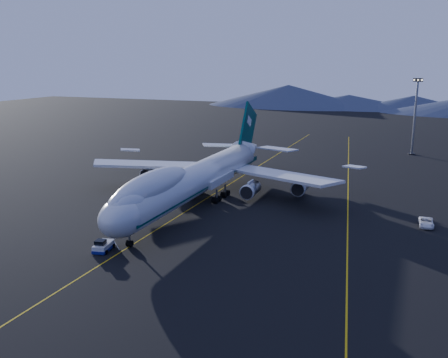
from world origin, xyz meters
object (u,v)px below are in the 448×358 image
at_px(pushback_tug, 103,247).
at_px(service_van, 426,222).
at_px(boeing_747, 197,178).
at_px(floodlight_mast, 415,116).

bearing_deg(pushback_tug, service_van, 22.75).
xyz_separation_m(boeing_747, floodlight_mast, (40.49, 78.10, 6.51)).
relative_size(boeing_747, service_van, 13.32).
distance_m(pushback_tug, floodlight_mast, 116.68).
xyz_separation_m(service_van, floodlight_mast, (-4.72, 75.54, 11.56)).
bearing_deg(pushback_tug, floodlight_mast, 57.10).
bearing_deg(boeing_747, service_van, 3.24).
bearing_deg(service_van, pushback_tug, -149.55).
height_order(boeing_747, service_van, boeing_747).
xyz_separation_m(boeing_747, pushback_tug, (-3.00, -29.53, -5.22)).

